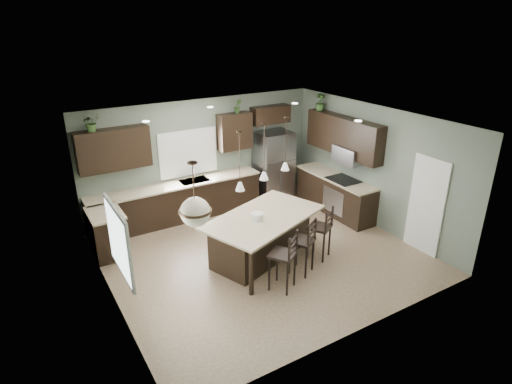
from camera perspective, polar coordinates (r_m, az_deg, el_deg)
The scene contains 33 objects.
ground at distance 8.99m, azimuth 0.78°, elevation -8.35°, with size 6.00×6.00×0.00m, color #9E8466.
pantry_door at distance 9.37m, azimuth 21.75°, elevation -1.72°, with size 0.04×0.82×2.04m, color white.
window_back at distance 10.44m, azimuth -9.06°, elevation 5.18°, with size 1.35×0.02×1.00m, color white.
window_left at distance 6.59m, azimuth -17.93°, elevation -6.34°, with size 0.02×1.10×1.00m, color white.
left_return_cabs at distance 9.33m, azimuth -19.29°, elevation -5.34°, with size 0.60×0.90×0.90m, color black.
left_return_countertop at distance 9.13m, azimuth -19.54°, elevation -2.70°, with size 0.66×0.96×0.04m, color beige.
back_lower_cabs at distance 10.42m, azimuth -10.37°, elevation -1.41°, with size 4.20×0.60×0.90m, color black.
back_countertop at distance 10.22m, azimuth -10.51°, elevation 0.96°, with size 4.20×0.66×0.04m, color beige.
sink_inset at distance 10.37m, azimuth -8.20°, elevation 1.52°, with size 0.70×0.45×0.01m, color gray.
faucet at distance 10.29m, azimuth -8.18°, elevation 2.22°, with size 0.02×0.02×0.28m, color silver.
back_upper_left at distance 9.69m, azimuth -18.45°, elevation 5.41°, with size 1.55×0.34×0.90m, color black.
back_upper_right at distance 10.68m, azimuth -2.87°, elevation 8.07°, with size 0.85×0.34×0.90m, color black.
fridge_header at distance 11.14m, azimuth 1.92°, elevation 10.27°, with size 1.05×0.34×0.45m, color black.
right_lower_cabs at distance 10.88m, azimuth 10.47°, elevation -0.36°, with size 0.60×2.35×0.90m, color black.
right_countertop at distance 10.70m, azimuth 10.57°, elevation 1.94°, with size 0.66×2.35×0.04m, color beige.
cooktop at distance 10.50m, azimuth 11.56°, elevation 1.61°, with size 0.58×0.75×0.02m, color black.
wall_oven_front at distance 10.51m, azimuth 10.20°, elevation -1.19°, with size 0.01×0.72×0.60m, color gray.
right_upper_cabs at distance 10.49m, azimuth 11.59°, elevation 7.36°, with size 0.34×2.35×0.90m, color black.
microwave at distance 10.37m, azimuth 12.23°, elevation 4.84°, with size 0.40×0.75×0.40m, color gray.
refrigerator at distance 11.30m, azimuth 2.36°, elevation 3.46°, with size 0.90×0.74×1.85m, color gray.
kitchen_island at distance 8.69m, azimuth 1.01°, elevation -6.00°, with size 2.43×1.38×0.92m, color black.
serving_dish at distance 8.31m, azimuth 0.19°, elevation -3.29°, with size 0.24×0.24×0.14m, color silver.
bar_stool_left at distance 7.70m, azimuth 3.53°, elevation -9.12°, with size 0.43×0.43×1.15m, color black.
bar_stool_center at distance 8.20m, azimuth 6.11°, elevation -7.22°, with size 0.42×0.42×1.12m, color black.
bar_stool_right at distance 8.74m, azimuth 8.44°, elevation -5.37°, with size 0.42×0.42×1.12m, color black.
pendant_left at distance 7.48m, azimuth -2.20°, elevation 4.09°, with size 0.17×0.17×1.10m, color white, non-canonical shape.
pendant_center at distance 7.99m, azimuth 1.10°, elevation 5.33°, with size 0.17×0.17×1.10m, color white, non-canonical shape.
pendant_right at distance 8.53m, azimuth 4.00°, elevation 6.40°, with size 0.17×0.17×1.10m, color white, non-canonical shape.
chandelier at distance 5.96m, azimuth -8.24°, elevation -0.34°, with size 0.47×0.47×0.96m, color beige, non-canonical shape.
plant_back_left at distance 9.44m, azimuth -21.13°, elevation 8.65°, with size 0.34×0.29×0.38m, color #385A27.
plant_back_right at distance 10.56m, azimuth -2.46°, elevation 11.37°, with size 0.19×0.15×0.35m, color #2D4D22.
plant_right_wall at distance 10.98m, azimuth 8.56°, elevation 11.76°, with size 0.23×0.23×0.42m, color #325826.
room_shell at distance 8.24m, azimuth 0.85°, elevation 1.84°, with size 6.00×6.00×6.00m.
Camera 1 is at (-4.10, -6.53, 4.61)m, focal length 30.00 mm.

